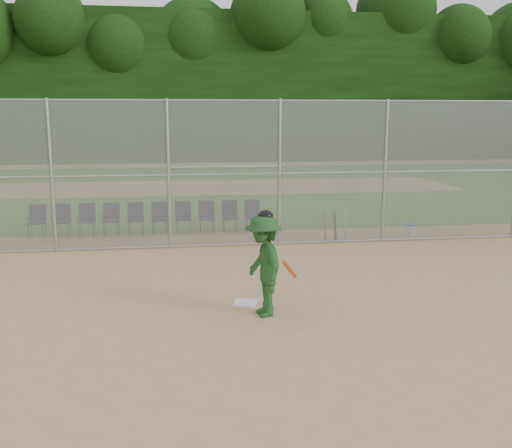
{
  "coord_description": "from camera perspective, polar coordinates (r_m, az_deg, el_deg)",
  "views": [
    {
      "loc": [
        -1.78,
        -10.3,
        3.61
      ],
      "look_at": [
        0.0,
        2.5,
        1.1
      ],
      "focal_mm": 40.0,
      "sensor_mm": 36.0,
      "label": 1
    }
  ],
  "objects": [
    {
      "name": "water_cooler",
      "position": [
        17.37,
        15.05,
        -0.65
      ],
      "size": [
        0.34,
        0.34,
        0.43
      ],
      "color": "white",
      "rests_on": "ground"
    },
    {
      "name": "grass_strip",
      "position": [
        28.58,
        -4.29,
        3.71
      ],
      "size": [
        100.0,
        100.0,
        0.0
      ],
      "primitive_type": "plane",
      "color": "#295F1C",
      "rests_on": "ground"
    },
    {
      "name": "chair_5",
      "position": [
        17.52,
        -9.63,
        0.54
      ],
      "size": [
        0.54,
        0.52,
        0.96
      ],
      "primitive_type": null,
      "color": "#110F38",
      "rests_on": "ground"
    },
    {
      "name": "backstop_fence",
      "position": [
        15.47,
        -1.28,
        5.28
      ],
      "size": [
        16.09,
        0.09,
        4.0
      ],
      "color": "gray",
      "rests_on": "ground"
    },
    {
      "name": "chair_9",
      "position": [
        17.66,
        -0.3,
        0.78
      ],
      "size": [
        0.54,
        0.52,
        0.96
      ],
      "primitive_type": null,
      "color": "#110F38",
      "rests_on": "ground"
    },
    {
      "name": "chair_2",
      "position": [
        17.72,
        -16.59,
        0.36
      ],
      "size": [
        0.54,
        0.52,
        0.96
      ],
      "primitive_type": null,
      "color": "#110F38",
      "rests_on": "ground"
    },
    {
      "name": "spare_bats",
      "position": [
        16.57,
        7.91,
        -0.22
      ],
      "size": [
        0.66,
        0.31,
        0.84
      ],
      "color": "#D84C14",
      "rests_on": "ground"
    },
    {
      "name": "home_plate",
      "position": [
        11.13,
        -1.08,
        -7.87
      ],
      "size": [
        0.56,
        0.56,
        0.02
      ],
      "primitive_type": "cube",
      "rotation": [
        0.0,
        0.0,
        -0.26
      ],
      "color": "silver",
      "rests_on": "ground"
    },
    {
      "name": "chair_0",
      "position": [
        17.99,
        -21.1,
        0.23
      ],
      "size": [
        0.54,
        0.52,
        0.96
      ],
      "primitive_type": null,
      "color": "#110F38",
      "rests_on": "ground"
    },
    {
      "name": "ground",
      "position": [
        11.05,
        1.8,
        -8.07
      ],
      "size": [
        100.0,
        100.0,
        0.0
      ],
      "primitive_type": "plane",
      "color": "tan",
      "rests_on": "ground"
    },
    {
      "name": "dirt_patch_far",
      "position": [
        28.58,
        -4.29,
        3.72
      ],
      "size": [
        24.0,
        24.0,
        0.0
      ],
      "primitive_type": "plane",
      "color": "tan",
      "rests_on": "ground"
    },
    {
      "name": "chair_1",
      "position": [
        17.84,
        -18.86,
        0.29
      ],
      "size": [
        0.54,
        0.52,
        0.96
      ],
      "primitive_type": null,
      "color": "#110F38",
      "rests_on": "ground"
    },
    {
      "name": "chair_3",
      "position": [
        17.62,
        -14.29,
        0.42
      ],
      "size": [
        0.54,
        0.52,
        0.96
      ],
      "primitive_type": null,
      "color": "#110F38",
      "rests_on": "ground"
    },
    {
      "name": "chair_4",
      "position": [
        17.56,
        -11.97,
        0.48
      ],
      "size": [
        0.54,
        0.52,
        0.96
      ],
      "primitive_type": null,
      "color": "#110F38",
      "rests_on": "ground"
    },
    {
      "name": "chair_8",
      "position": [
        17.58,
        -2.62,
        0.73
      ],
      "size": [
        0.54,
        0.52,
        0.96
      ],
      "primitive_type": null,
      "color": "#110F38",
      "rests_on": "ground"
    },
    {
      "name": "treeline",
      "position": [
        30.41,
        -4.69,
        14.52
      ],
      "size": [
        81.0,
        60.0,
        11.0
      ],
      "color": "black",
      "rests_on": "ground"
    },
    {
      "name": "chair_6",
      "position": [
        17.51,
        -7.29,
        0.61
      ],
      "size": [
        0.54,
        0.52,
        0.96
      ],
      "primitive_type": null,
      "color": "#110F38",
      "rests_on": "ground"
    },
    {
      "name": "batter_at_plate",
      "position": [
        10.25,
        0.75,
        -4.1
      ],
      "size": [
        1.05,
        1.4,
        1.94
      ],
      "color": "#1D4A1E",
      "rests_on": "ground"
    },
    {
      "name": "chair_7",
      "position": [
        17.53,
        -4.95,
        0.67
      ],
      "size": [
        0.54,
        0.52,
        0.96
      ],
      "primitive_type": null,
      "color": "#110F38",
      "rests_on": "ground"
    }
  ]
}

